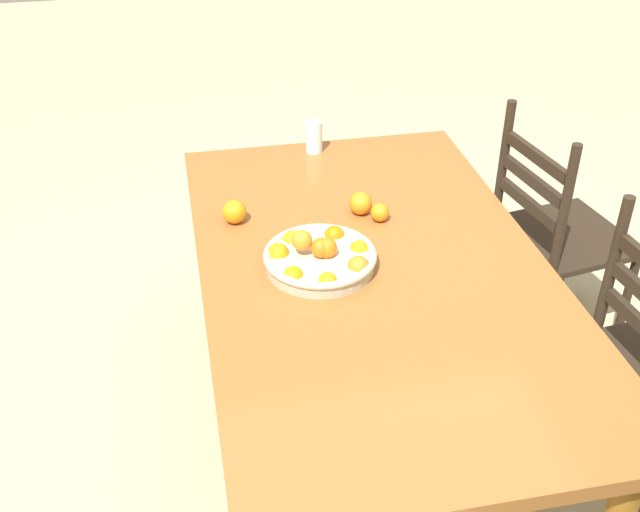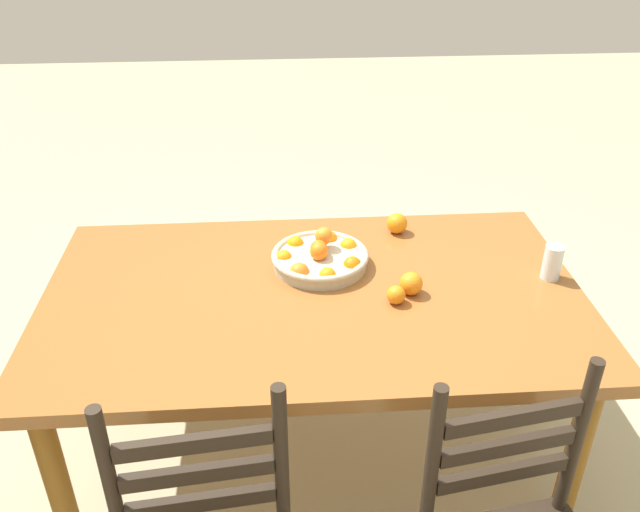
{
  "view_description": "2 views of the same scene",
  "coord_description": "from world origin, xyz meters",
  "px_view_note": "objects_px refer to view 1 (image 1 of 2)",
  "views": [
    {
      "loc": [
        1.87,
        -0.55,
        2.08
      ],
      "look_at": [
        -0.03,
        -0.16,
        0.79
      ],
      "focal_mm": 43.6,
      "sensor_mm": 36.0,
      "label": 1
    },
    {
      "loc": [
        0.11,
        1.84,
        1.98
      ],
      "look_at": [
        -0.03,
        -0.16,
        0.79
      ],
      "focal_mm": 37.35,
      "sensor_mm": 36.0,
      "label": 2
    }
  ],
  "objects_px": {
    "drinking_glass": "(314,136)",
    "orange_loose_0": "(380,213)",
    "chair_by_cabinet": "(555,236)",
    "orange_loose_1": "(361,203)",
    "orange_loose_2": "(234,212)",
    "fruit_bowl": "(320,257)",
    "dining_table": "(374,288)"
  },
  "relations": [
    {
      "from": "orange_loose_1",
      "to": "drinking_glass",
      "type": "relative_size",
      "value": 0.62
    },
    {
      "from": "fruit_bowl",
      "to": "orange_loose_1",
      "type": "bearing_deg",
      "value": 145.45
    },
    {
      "from": "orange_loose_0",
      "to": "orange_loose_1",
      "type": "height_order",
      "value": "orange_loose_1"
    },
    {
      "from": "orange_loose_2",
      "to": "orange_loose_1",
      "type": "bearing_deg",
      "value": 86.48
    },
    {
      "from": "dining_table",
      "to": "orange_loose_1",
      "type": "height_order",
      "value": "orange_loose_1"
    },
    {
      "from": "orange_loose_2",
      "to": "dining_table",
      "type": "bearing_deg",
      "value": 48.37
    },
    {
      "from": "drinking_glass",
      "to": "orange_loose_0",
      "type": "bearing_deg",
      "value": 11.54
    },
    {
      "from": "dining_table",
      "to": "orange_loose_0",
      "type": "xyz_separation_m",
      "value": [
        -0.26,
        0.08,
        0.11
      ]
    },
    {
      "from": "fruit_bowl",
      "to": "orange_loose_1",
      "type": "relative_size",
      "value": 4.46
    },
    {
      "from": "fruit_bowl",
      "to": "drinking_glass",
      "type": "distance_m",
      "value": 0.79
    },
    {
      "from": "chair_by_cabinet",
      "to": "orange_loose_1",
      "type": "height_order",
      "value": "chair_by_cabinet"
    },
    {
      "from": "dining_table",
      "to": "orange_loose_0",
      "type": "distance_m",
      "value": 0.29
    },
    {
      "from": "orange_loose_1",
      "to": "orange_loose_2",
      "type": "bearing_deg",
      "value": -93.52
    },
    {
      "from": "fruit_bowl",
      "to": "orange_loose_0",
      "type": "height_order",
      "value": "fruit_bowl"
    },
    {
      "from": "chair_by_cabinet",
      "to": "orange_loose_1",
      "type": "xyz_separation_m",
      "value": [
        0.14,
        -0.82,
        0.32
      ]
    },
    {
      "from": "fruit_bowl",
      "to": "orange_loose_0",
      "type": "xyz_separation_m",
      "value": [
        -0.23,
        0.25,
        -0.0
      ]
    },
    {
      "from": "dining_table",
      "to": "drinking_glass",
      "type": "xyz_separation_m",
      "value": [
        -0.82,
        -0.03,
        0.14
      ]
    },
    {
      "from": "dining_table",
      "to": "orange_loose_1",
      "type": "relative_size",
      "value": 23.28
    },
    {
      "from": "fruit_bowl",
      "to": "orange_loose_2",
      "type": "bearing_deg",
      "value": -144.36
    },
    {
      "from": "orange_loose_1",
      "to": "orange_loose_2",
      "type": "relative_size",
      "value": 0.98
    },
    {
      "from": "chair_by_cabinet",
      "to": "orange_loose_1",
      "type": "distance_m",
      "value": 0.89
    },
    {
      "from": "fruit_bowl",
      "to": "orange_loose_2",
      "type": "xyz_separation_m",
      "value": [
        -0.31,
        -0.22,
        0.01
      ]
    },
    {
      "from": "dining_table",
      "to": "orange_loose_1",
      "type": "bearing_deg",
      "value": 174.32
    },
    {
      "from": "fruit_bowl",
      "to": "chair_by_cabinet",
      "type": "bearing_deg",
      "value": 112.61
    },
    {
      "from": "orange_loose_0",
      "to": "fruit_bowl",
      "type": "bearing_deg",
      "value": -47.48
    },
    {
      "from": "dining_table",
      "to": "fruit_bowl",
      "type": "xyz_separation_m",
      "value": [
        -0.03,
        -0.17,
        0.11
      ]
    },
    {
      "from": "chair_by_cabinet",
      "to": "drinking_glass",
      "type": "height_order",
      "value": "chair_by_cabinet"
    },
    {
      "from": "orange_loose_1",
      "to": "orange_loose_2",
      "type": "distance_m",
      "value": 0.42
    },
    {
      "from": "orange_loose_2",
      "to": "orange_loose_0",
      "type": "bearing_deg",
      "value": 79.86
    },
    {
      "from": "dining_table",
      "to": "chair_by_cabinet",
      "type": "distance_m",
      "value": 0.99
    },
    {
      "from": "fruit_bowl",
      "to": "orange_loose_2",
      "type": "distance_m",
      "value": 0.38
    },
    {
      "from": "chair_by_cabinet",
      "to": "drinking_glass",
      "type": "distance_m",
      "value": 1.01
    }
  ]
}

